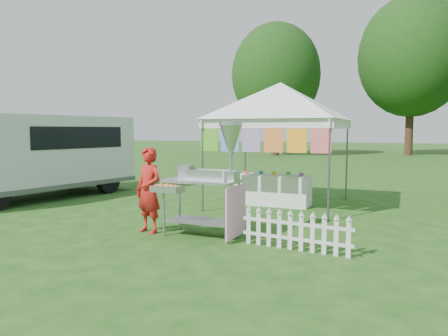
% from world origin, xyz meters
% --- Properties ---
extents(ground, '(120.00, 120.00, 0.00)m').
position_xyz_m(ground, '(0.00, 0.00, 0.00)').
color(ground, '#164914').
rests_on(ground, ground).
extents(canopy_main, '(4.24, 4.24, 3.45)m').
position_xyz_m(canopy_main, '(0.00, 3.49, 2.99)').
color(canopy_main, '#59595E').
rests_on(canopy_main, ground).
extents(tree_left, '(6.40, 6.40, 9.53)m').
position_xyz_m(tree_left, '(-6.00, 24.00, 5.83)').
color(tree_left, '#352513').
rests_on(tree_left, ground).
extents(tree_mid, '(7.60, 7.60, 11.52)m').
position_xyz_m(tree_mid, '(3.00, 28.00, 7.14)').
color(tree_mid, '#352513').
rests_on(tree_mid, ground).
extents(donut_cart, '(1.46, 0.95, 2.00)m').
position_xyz_m(donut_cart, '(-0.21, -0.08, 1.17)').
color(donut_cart, gray).
rests_on(donut_cart, ground).
extents(vendor, '(0.64, 0.50, 1.54)m').
position_xyz_m(vendor, '(-1.41, -0.20, 0.77)').
color(vendor, red).
rests_on(vendor, ground).
extents(cargo_van, '(3.08, 5.68, 2.24)m').
position_xyz_m(cargo_van, '(-6.41, 2.20, 1.20)').
color(cargo_van, silver).
rests_on(cargo_van, ground).
extents(picket_fence, '(1.79, 0.26, 0.56)m').
position_xyz_m(picket_fence, '(1.32, -0.35, 0.29)').
color(picket_fence, silver).
rests_on(picket_fence, ground).
extents(display_table, '(1.80, 0.70, 0.75)m').
position_xyz_m(display_table, '(-0.16, 3.49, 0.37)').
color(display_table, white).
rests_on(display_table, ground).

